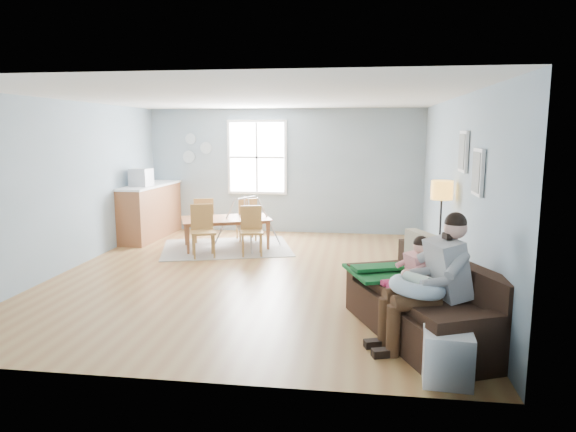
# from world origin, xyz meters

# --- Properties ---
(room) EXTENTS (8.40, 9.40, 3.90)m
(room) POSITION_xyz_m (0.00, 0.00, 2.42)
(room) COLOR #966235
(window) EXTENTS (1.32, 0.08, 1.62)m
(window) POSITION_xyz_m (-0.60, 3.46, 1.65)
(window) COLOR white
(window) RESTS_ON room
(pictures) EXTENTS (0.05, 1.34, 0.74)m
(pictures) POSITION_xyz_m (2.97, -1.05, 1.85)
(pictures) COLOR white
(pictures) RESTS_ON room
(wall_plates) EXTENTS (0.67, 0.02, 0.66)m
(wall_plates) POSITION_xyz_m (-2.00, 3.47, 1.83)
(wall_plates) COLOR #A0B4C1
(wall_plates) RESTS_ON room
(sofa) EXTENTS (1.66, 2.30, 0.85)m
(sofa) POSITION_xyz_m (2.37, -2.13, 0.30)
(sofa) COLOR black
(sofa) RESTS_ON room
(green_throw) EXTENTS (1.19, 1.12, 0.04)m
(green_throw) POSITION_xyz_m (2.02, -1.52, 0.54)
(green_throw) COLOR #166129
(green_throw) RESTS_ON sofa
(beige_pillow) EXTENTS (0.35, 0.53, 0.52)m
(beige_pillow) POSITION_xyz_m (2.36, -1.54, 0.78)
(beige_pillow) COLOR #B9AF8D
(beige_pillow) RESTS_ON sofa
(father) EXTENTS (1.08, 0.70, 1.42)m
(father) POSITION_xyz_m (2.37, -2.46, 0.75)
(father) COLOR #939396
(father) RESTS_ON sofa
(nursing_pillow) EXTENTS (0.76, 0.75, 0.23)m
(nursing_pillow) POSITION_xyz_m (2.22, -2.53, 0.67)
(nursing_pillow) COLOR #A8BFD2
(nursing_pillow) RESTS_ON father
(infant) EXTENTS (0.30, 0.34, 0.14)m
(infant) POSITION_xyz_m (2.20, -2.50, 0.74)
(infant) COLOR silver
(infant) RESTS_ON nursing_pillow
(toddler) EXTENTS (0.58, 0.44, 0.86)m
(toddler) POSITION_xyz_m (2.22, -1.98, 0.72)
(toddler) COLOR white
(toddler) RESTS_ON sofa
(floor_lamp) EXTENTS (0.30, 0.30, 1.52)m
(floor_lamp) POSITION_xyz_m (2.80, -0.10, 1.25)
(floor_lamp) COLOR black
(floor_lamp) RESTS_ON room
(storage_cube) EXTENTS (0.45, 0.41, 0.47)m
(storage_cube) POSITION_xyz_m (2.42, -3.20, 0.23)
(storage_cube) COLOR white
(storage_cube) RESTS_ON room
(rug) EXTENTS (2.81, 2.42, 0.01)m
(rug) POSITION_xyz_m (-0.87, 1.73, 0.01)
(rug) COLOR gray
(rug) RESTS_ON room
(dining_table) EXTENTS (1.87, 1.46, 0.58)m
(dining_table) POSITION_xyz_m (-0.87, 1.73, 0.29)
(dining_table) COLOR brown
(dining_table) RESTS_ON rug
(chair_sw) EXTENTS (0.55, 0.55, 0.93)m
(chair_sw) POSITION_xyz_m (-1.12, 1.05, 0.53)
(chair_sw) COLOR olive
(chair_sw) RESTS_ON rug
(chair_se) EXTENTS (0.48, 0.48, 0.88)m
(chair_se) POSITION_xyz_m (-0.28, 1.29, 0.50)
(chair_se) COLOR olive
(chair_se) RESTS_ON rug
(chair_nw) EXTENTS (0.52, 0.52, 0.90)m
(chair_nw) POSITION_xyz_m (-1.44, 2.17, 0.51)
(chair_nw) COLOR olive
(chair_nw) RESTS_ON rug
(chair_ne) EXTENTS (0.53, 0.53, 0.88)m
(chair_ne) POSITION_xyz_m (-0.61, 2.43, 0.50)
(chair_ne) COLOR olive
(chair_ne) RESTS_ON rug
(counter) EXTENTS (0.70, 2.04, 1.13)m
(counter) POSITION_xyz_m (-2.70, 2.50, 0.57)
(counter) COLOR brown
(counter) RESTS_ON room
(monitor) EXTENTS (0.41, 0.39, 0.35)m
(monitor) POSITION_xyz_m (-2.70, 2.12, 1.30)
(monitor) COLOR #B5B4B9
(monitor) RESTS_ON counter
(baby_swing) EXTENTS (1.26, 1.27, 0.97)m
(baby_swing) POSITION_xyz_m (-0.49, 1.86, 0.43)
(baby_swing) COLOR #B5B4B9
(baby_swing) RESTS_ON room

